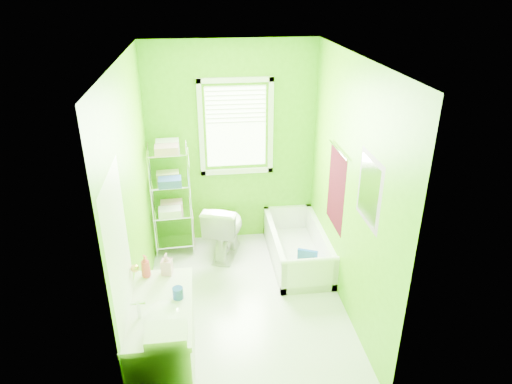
{
  "coord_description": "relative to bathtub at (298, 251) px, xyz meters",
  "views": [
    {
      "loc": [
        -0.39,
        -3.97,
        3.22
      ],
      "look_at": [
        0.15,
        0.25,
        1.21
      ],
      "focal_mm": 32.0,
      "sensor_mm": 36.0,
      "label": 1
    }
  ],
  "objects": [
    {
      "name": "bathtub",
      "position": [
        0.0,
        0.0,
        0.0
      ],
      "size": [
        0.65,
        1.38,
        0.45
      ],
      "color": "white",
      "rests_on": "ground"
    },
    {
      "name": "window",
      "position": [
        -0.68,
        0.7,
        1.47
      ],
      "size": [
        0.92,
        0.05,
        1.22
      ],
      "color": "white",
      "rests_on": "ground"
    },
    {
      "name": "vanity",
      "position": [
        -1.53,
        -1.63,
        0.27
      ],
      "size": [
        0.53,
        1.03,
        1.0
      ],
      "color": "silver",
      "rests_on": "ground"
    },
    {
      "name": "wire_shelf_unit",
      "position": [
        -1.51,
        0.45,
        0.75
      ],
      "size": [
        0.51,
        0.4,
        1.47
      ],
      "color": "silver",
      "rests_on": "ground"
    },
    {
      "name": "right_wall_decor",
      "position": [
        0.31,
        -0.74,
        1.18
      ],
      "size": [
        0.04,
        1.48,
        1.17
      ],
      "color": "#3F0710",
      "rests_on": "ground"
    },
    {
      "name": "door",
      "position": [
        -1.77,
        -1.72,
        0.86
      ],
      "size": [
        0.09,
        0.8,
        2.0
      ],
      "color": "white",
      "rests_on": "ground"
    },
    {
      "name": "toilet",
      "position": [
        -0.88,
        0.29,
        0.23
      ],
      "size": [
        0.63,
        0.83,
        0.75
      ],
      "primitive_type": "imported",
      "rotation": [
        0.0,
        0.0,
        2.82
      ],
      "color": "white",
      "rests_on": "ground"
    },
    {
      "name": "room_envelope",
      "position": [
        -0.73,
        -0.72,
        1.4
      ],
      "size": [
        2.14,
        2.94,
        2.62
      ],
      "color": "#4EA908",
      "rests_on": "ground"
    },
    {
      "name": "ground",
      "position": [
        -0.73,
        -0.72,
        -0.14
      ],
      "size": [
        2.9,
        2.9,
        0.0
      ],
      "primitive_type": "plane",
      "color": "silver",
      "rests_on": "ground"
    }
  ]
}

